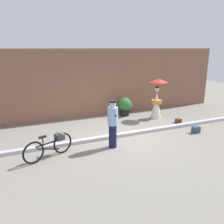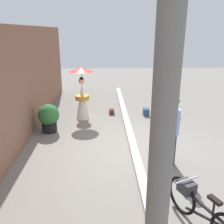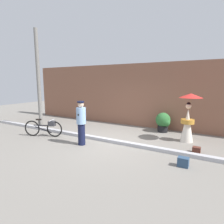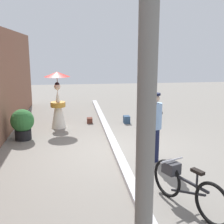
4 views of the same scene
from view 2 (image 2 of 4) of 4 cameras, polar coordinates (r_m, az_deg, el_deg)
The scene contains 10 objects.
ground_plane at distance 6.60m, azimuth 5.08°, elevation -8.99°, with size 30.00×30.00×0.00m, color gray.
building_wall at distance 6.44m, azimuth -23.99°, elevation 3.96°, with size 14.00×0.40×3.19m, color brown.
sidewalk_curb at distance 6.57m, azimuth 5.09°, elevation -8.53°, with size 14.00×0.20×0.12m, color #B2B2B7.
bicycle_near_officer at distance 4.34m, azimuth 19.90°, elevation -20.44°, with size 1.55×0.72×0.75m.
person_officer at distance 5.77m, azimuth 13.80°, elevation -4.37°, with size 0.34×0.38×1.60m.
person_with_parasol at distance 8.67m, azimuth -7.03°, elevation 4.48°, with size 0.85×0.85×1.85m.
potted_plant_by_door at distance 7.83m, azimuth -14.51°, elevation -1.10°, with size 0.68×0.66×0.89m.
backpack_on_pavement at distance 9.26m, azimuth 8.06°, elevation 0.06°, with size 0.28×0.21×0.26m.
backpack_spare at distance 9.32m, azimuth -0.06°, elevation 0.13°, with size 0.24×0.19×0.19m.
utility_pole at distance 1.71m, azimuth 11.89°, elevation -3.85°, with size 0.18×0.18×4.80m, color slate.
Camera 2 is at (-5.80, 0.79, 3.04)m, focal length 38.95 mm.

